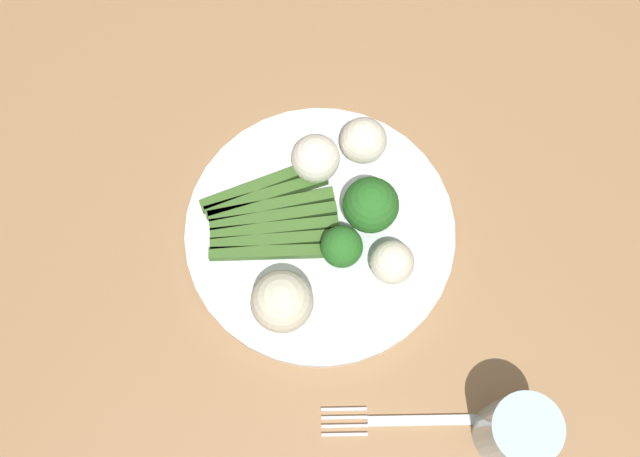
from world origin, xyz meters
The scene contains 12 objects.
ground_plane centered at (0.00, 0.00, -0.01)m, with size 6.00×6.00×0.02m, color #B7A88E.
dining_table centered at (0.00, 0.00, 0.65)m, with size 1.14×0.87×0.77m.
plate centered at (-0.07, 0.05, 0.78)m, with size 0.28×0.28×0.01m, color white.
asparagus_bundle centered at (-0.06, 0.10, 0.79)m, with size 0.11×0.14×0.01m.
broccoli_outer_edge centered at (-0.06, 0.00, 0.83)m, with size 0.06×0.06×0.07m.
broccoli_front centered at (-0.10, 0.03, 0.82)m, with size 0.04×0.04×0.05m.
cauliflower_front_left centered at (-0.15, 0.09, 0.82)m, with size 0.06×0.06×0.06m, color beige.
cauliflower_left centered at (-0.12, -0.02, 0.81)m, with size 0.04×0.04×0.04m, color silver.
cauliflower_right centered at (0.00, 0.05, 0.81)m, with size 0.05×0.05×0.05m, color white.
cauliflower_mid centered at (0.02, 0.00, 0.81)m, with size 0.05×0.05×0.05m, color silver.
fork centered at (-0.27, -0.02, 0.77)m, with size 0.03×0.17×0.00m.
water_glass centered at (-0.28, -0.11, 0.82)m, with size 0.06×0.06×0.09m, color silver.
Camera 1 is at (-0.32, 0.07, 1.55)m, focal length 43.59 mm.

